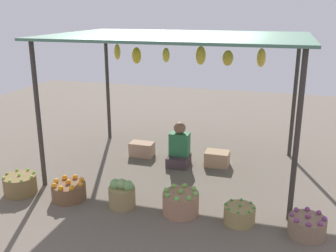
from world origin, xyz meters
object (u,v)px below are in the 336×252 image
object	(u,v)px
basket_limes	(20,184)
basket_purple_onions	(307,226)
vendor_person	(179,149)
basket_green_chilies	(239,214)
wooden_crate_near_vendor	(142,149)
wooden_crate_stacked_rear	(217,159)
basket_oranges	(69,191)
basket_green_apples	(181,203)
basket_cabbages	(122,194)

from	to	relation	value
basket_limes	basket_purple_onions	size ratio (longest dim) A/B	1.07
basket_limes	basket_purple_onions	world-z (taller)	basket_limes
vendor_person	basket_green_chilies	xyz separation A→B (m)	(1.25, -1.67, -0.18)
wooden_crate_near_vendor	wooden_crate_stacked_rear	xyz separation A→B (m)	(1.43, -0.07, -0.00)
basket_limes	basket_oranges	distance (m)	0.79
basket_green_apples	wooden_crate_stacked_rear	distance (m)	1.81
vendor_person	basket_oranges	world-z (taller)	vendor_person
basket_cabbages	wooden_crate_stacked_rear	xyz separation A→B (m)	(1.02, 1.85, -0.05)
vendor_person	basket_limes	world-z (taller)	vendor_person
vendor_person	basket_oranges	size ratio (longest dim) A/B	1.59
basket_purple_onions	wooden_crate_near_vendor	world-z (taller)	basket_purple_onions
basket_green_apples	basket_purple_onions	distance (m)	1.61
wooden_crate_stacked_rear	basket_green_chilies	bearing A→B (deg)	-71.69
vendor_person	basket_green_apples	world-z (taller)	vendor_person
basket_cabbages	basket_green_chilies	size ratio (longest dim) A/B	1.03
basket_cabbages	wooden_crate_near_vendor	distance (m)	1.96
basket_limes	wooden_crate_stacked_rear	distance (m)	3.26
basket_purple_onions	wooden_crate_near_vendor	size ratio (longest dim) A/B	1.03
basket_oranges	basket_cabbages	world-z (taller)	basket_cabbages
basket_limes	basket_green_chilies	xyz separation A→B (m)	(3.24, 0.09, -0.03)
basket_oranges	basket_cabbages	distance (m)	0.83
basket_oranges	wooden_crate_near_vendor	xyz separation A→B (m)	(0.42, 1.93, 0.00)
basket_green_apples	wooden_crate_stacked_rear	world-z (taller)	basket_green_apples
vendor_person	basket_limes	distance (m)	2.66
basket_green_apples	basket_green_chilies	xyz separation A→B (m)	(0.79, -0.01, -0.04)
basket_oranges	wooden_crate_near_vendor	bearing A→B (deg)	77.74
vendor_person	wooden_crate_near_vendor	xyz separation A→B (m)	(-0.78, 0.22, -0.17)
basket_limes	vendor_person	bearing A→B (deg)	41.54
vendor_person	basket_green_chilies	bearing A→B (deg)	-53.09
basket_limes	basket_green_apples	distance (m)	2.45
vendor_person	wooden_crate_stacked_rear	world-z (taller)	vendor_person
basket_limes	basket_green_apples	xyz separation A→B (m)	(2.45, 0.11, 0.01)
basket_green_apples	basket_purple_onions	size ratio (longest dim) A/B	1.09
basket_limes	wooden_crate_near_vendor	size ratio (longest dim) A/B	1.09
basket_limes	basket_cabbages	xyz separation A→B (m)	(1.62, 0.06, 0.04)
basket_green_chilies	wooden_crate_stacked_rear	distance (m)	1.92
basket_green_apples	wooden_crate_near_vendor	xyz separation A→B (m)	(-1.24, 1.87, -0.02)
basket_limes	basket_cabbages	size ratio (longest dim) A/B	1.16
vendor_person	basket_purple_onions	distance (m)	2.71
basket_oranges	basket_limes	bearing A→B (deg)	-176.35
basket_green_apples	wooden_crate_stacked_rear	size ratio (longest dim) A/B	1.19
basket_green_chilies	wooden_crate_near_vendor	distance (m)	2.77
basket_limes	basket_cabbages	distance (m)	1.62
basket_cabbages	basket_green_chilies	world-z (taller)	basket_cabbages
basket_green_apples	basket_purple_onions	world-z (taller)	basket_green_apples
vendor_person	basket_purple_onions	size ratio (longest dim) A/B	1.73
basket_green_apples	basket_green_chilies	world-z (taller)	basket_green_apples
basket_purple_onions	wooden_crate_stacked_rear	distance (m)	2.36
vendor_person	wooden_crate_near_vendor	world-z (taller)	vendor_person
basket_limes	basket_green_apples	world-z (taller)	basket_green_apples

